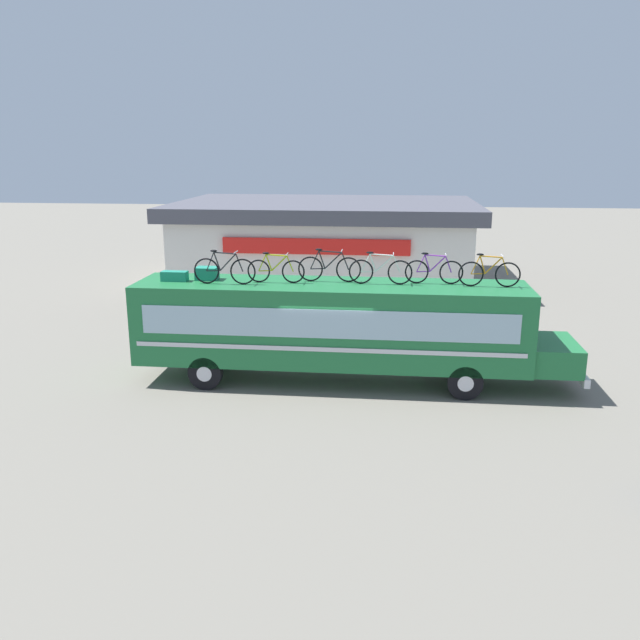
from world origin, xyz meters
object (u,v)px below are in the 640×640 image
(rooftop_bicycle_2, at_px, (276,270))
(rooftop_bicycle_6, at_px, (489,273))
(bus, at_px, (338,324))
(rooftop_bicycle_3, at_px, (329,268))
(rooftop_bicycle_5, at_px, (434,271))
(luggage_bag_2, at_px, (207,273))
(luggage_bag_1, at_px, (175,276))
(rooftop_bicycle_4, at_px, (380,271))
(rooftop_bicycle_1, at_px, (224,270))

(rooftop_bicycle_2, height_order, rooftop_bicycle_6, rooftop_bicycle_6)
(bus, height_order, rooftop_bicycle_2, rooftop_bicycle_2)
(rooftop_bicycle_3, distance_m, rooftop_bicycle_5, 2.94)
(luggage_bag_2, distance_m, rooftop_bicycle_3, 3.56)
(luggage_bag_1, bearing_deg, rooftop_bicycle_4, 1.69)
(rooftop_bicycle_4, relative_size, rooftop_bicycle_6, 1.06)
(luggage_bag_1, bearing_deg, bus, 1.04)
(rooftop_bicycle_1, relative_size, rooftop_bicycle_5, 1.09)
(luggage_bag_1, distance_m, rooftop_bicycle_4, 5.88)
(rooftop_bicycle_3, bearing_deg, rooftop_bicycle_5, 0.36)
(luggage_bag_2, bearing_deg, rooftop_bicycle_6, -1.23)
(luggage_bag_2, height_order, rooftop_bicycle_3, rooftop_bicycle_3)
(luggage_bag_2, height_order, rooftop_bicycle_6, rooftop_bicycle_6)
(luggage_bag_2, bearing_deg, luggage_bag_1, -160.43)
(rooftop_bicycle_4, bearing_deg, rooftop_bicycle_3, 172.13)
(rooftop_bicycle_3, xyz_separation_m, rooftop_bicycle_4, (1.45, -0.20, -0.01))
(rooftop_bicycle_2, relative_size, rooftop_bicycle_6, 0.98)
(rooftop_bicycle_1, bearing_deg, rooftop_bicycle_3, 12.66)
(bus, relative_size, rooftop_bicycle_5, 7.71)
(luggage_bag_1, xyz_separation_m, rooftop_bicycle_4, (5.87, 0.17, 0.24))
(rooftop_bicycle_4, distance_m, rooftop_bicycle_6, 2.97)
(bus, bearing_deg, rooftop_bicycle_4, 4.33)
(rooftop_bicycle_3, height_order, rooftop_bicycle_4, rooftop_bicycle_3)
(rooftop_bicycle_3, relative_size, rooftop_bicycle_6, 1.07)
(rooftop_bicycle_2, distance_m, rooftop_bicycle_4, 2.94)
(bus, distance_m, rooftop_bicycle_6, 4.41)
(bus, bearing_deg, luggage_bag_2, 176.67)
(luggage_bag_1, distance_m, rooftop_bicycle_3, 4.44)
(bus, distance_m, luggage_bag_2, 4.08)
(rooftop_bicycle_3, height_order, rooftop_bicycle_5, rooftop_bicycle_3)
(luggage_bag_1, relative_size, rooftop_bicycle_5, 0.46)
(rooftop_bicycle_1, bearing_deg, rooftop_bicycle_5, 6.52)
(rooftop_bicycle_5, bearing_deg, rooftop_bicycle_2, -175.74)
(rooftop_bicycle_5, relative_size, rooftop_bicycle_6, 0.96)
(rooftop_bicycle_2, bearing_deg, luggage_bag_2, 173.17)
(rooftop_bicycle_4, bearing_deg, rooftop_bicycle_6, -0.69)
(bus, height_order, rooftop_bicycle_4, rooftop_bicycle_4)
(rooftop_bicycle_1, xyz_separation_m, rooftop_bicycle_6, (7.30, 0.41, -0.02))
(luggage_bag_1, xyz_separation_m, rooftop_bicycle_3, (4.42, 0.37, 0.25))
(rooftop_bicycle_2, distance_m, rooftop_bicycle_5, 4.44)
(rooftop_bicycle_2, relative_size, rooftop_bicycle_5, 1.01)
(bus, bearing_deg, rooftop_bicycle_6, 0.72)
(rooftop_bicycle_2, xyz_separation_m, rooftop_bicycle_3, (1.49, 0.31, 0.03))
(rooftop_bicycle_3, bearing_deg, luggage_bag_1, -175.18)
(luggage_bag_2, height_order, rooftop_bicycle_4, rooftop_bicycle_4)
(luggage_bag_1, relative_size, rooftop_bicycle_1, 0.42)
(luggage_bag_2, relative_size, rooftop_bicycle_1, 0.35)
(bus, relative_size, rooftop_bicycle_4, 7.05)
(rooftop_bicycle_5, height_order, rooftop_bicycle_6, rooftop_bicycle_6)
(bus, relative_size, luggage_bag_1, 16.78)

